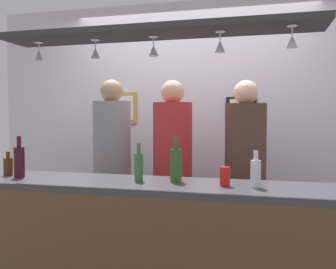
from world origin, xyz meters
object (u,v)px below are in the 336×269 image
Objects in this scene: bottle_soda_clear at (256,173)px; drink_can at (225,176)px; person_middle_red_shirt at (173,159)px; picture_frame_lower_pair at (241,106)px; bottle_champagne_green at (176,164)px; bottle_beer_green_import at (139,166)px; person_right_brown_shirt at (245,162)px; picture_frame_caricature at (125,108)px; person_left_grey_shirt at (112,156)px; bottle_beer_brown_stubby at (8,166)px; bottle_wine_dark_red at (19,161)px.

bottle_soda_clear reaches higher than drink_can.
person_middle_red_shirt is 0.98m from picture_frame_lower_pair.
bottle_champagne_green is 2.46× the size of drink_can.
bottle_beer_green_import reaches higher than drink_can.
person_right_brown_shirt is 5.01× the size of picture_frame_caricature.
drink_can is (0.34, -0.08, -0.06)m from bottle_champagne_green.
person_right_brown_shirt is 7.41× the size of bottle_soda_clear.
bottle_champagne_green is (0.75, -0.67, 0.03)m from person_left_grey_shirt.
picture_frame_lower_pair is (1.11, 0.66, 0.46)m from person_left_grey_shirt.
person_middle_red_shirt is at bearing 124.79° from drink_can.
bottle_soda_clear is at bearing -82.98° from person_right_brown_shirt.
bottle_beer_brown_stubby is (-0.53, -0.73, -0.02)m from person_left_grey_shirt.
person_right_brown_shirt reaches higher than bottle_soda_clear.
bottle_beer_green_import is 0.87× the size of bottle_champagne_green.
person_middle_red_shirt is 5.06× the size of picture_frame_caricature.
bottle_wine_dark_red is 2.13m from picture_frame_lower_pair.
person_left_grey_shirt is 0.56m from person_middle_red_shirt.
picture_frame_caricature is at bearing 134.66° from bottle_soda_clear.
bottle_wine_dark_red reaches higher than bottle_beer_brown_stubby.
person_left_grey_shirt is at bearing 149.27° from bottle_soda_clear.
bottle_champagne_green is at bearing 170.74° from bottle_soda_clear.
bottle_beer_green_import is at bearing -95.49° from person_middle_red_shirt.
bottle_soda_clear is at bearing -83.42° from picture_frame_lower_pair.
picture_frame_lower_pair is (-0.16, 1.42, 0.46)m from bottle_soda_clear.
picture_frame_caricature reaches higher than bottle_beer_green_import.
bottle_wine_dark_red is (-0.96, -0.78, 0.04)m from person_middle_red_shirt.
person_left_grey_shirt is 0.90m from bottle_beer_brown_stubby.
person_middle_red_shirt is at bearing 0.00° from person_left_grey_shirt.
picture_frame_lower_pair is at bearing 43.67° from bottle_wine_dark_red.
person_left_grey_shirt is 9.66× the size of bottle_beer_brown_stubby.
person_left_grey_shirt is at bearing 145.28° from drink_can.
bottle_beer_green_import is at bearing 176.42° from bottle_soda_clear.
bottle_wine_dark_red is at bearing -140.89° from person_middle_red_shirt.
bottle_beer_brown_stubby is 2.20m from picture_frame_lower_pair.
drink_can is (1.62, -0.03, -0.01)m from bottle_beer_brown_stubby.
bottle_beer_green_import is at bearing 175.82° from drink_can.
bottle_champagne_green is 1.67× the size of bottle_beer_brown_stubby.
picture_frame_caricature is (-1.31, 0.66, 0.47)m from person_right_brown_shirt.
picture_frame_lower_pair is (1.51, 1.44, 0.43)m from bottle_wine_dark_red.
picture_frame_lower_pair is (0.55, 0.66, 0.48)m from person_middle_red_shirt.
person_left_grey_shirt reaches higher than bottle_beer_green_import.
bottle_soda_clear is at bearing -1.02° from bottle_beer_brown_stubby.
person_right_brown_shirt is at bearing 57.13° from bottle_champagne_green.
drink_can is at bearing -34.72° from person_left_grey_shirt.
person_left_grey_shirt is 6.69× the size of bottle_beer_green_import.
bottle_champagne_green is 1.28m from bottle_beer_brown_stubby.
picture_frame_lower_pair is at bearing 65.74° from bottle_beer_green_import.
bottle_beer_green_import is 1.44× the size of bottle_beer_brown_stubby.
bottle_wine_dark_red is 1.48m from drink_can.
person_right_brown_shirt is at bearing -83.93° from picture_frame_lower_pair.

